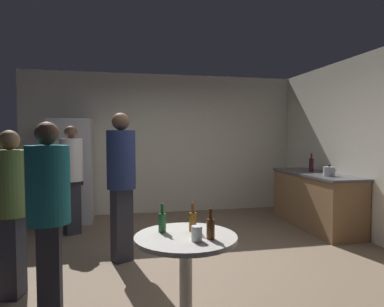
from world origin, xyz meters
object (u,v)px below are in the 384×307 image
object	(u,v)px
refrigerator	(72,171)
kettle	(329,171)
beer_bottle_amber	(193,221)
person_in_olive_shirt	(11,201)
beer_bottle_green	(162,222)
plastic_cup_white	(197,234)
person_in_teal_shirt	(49,205)
beer_bottle_brown	(211,228)
foreground_table	(186,249)
wine_bottle_on_counter	(311,164)
person_in_navy_shirt	(121,174)
person_in_white_shirt	(72,171)

from	to	relation	value
refrigerator	kettle	bearing A→B (deg)	-22.74
beer_bottle_amber	person_in_olive_shirt	world-z (taller)	person_in_olive_shirt
refrigerator	beer_bottle_green	world-z (taller)	refrigerator
plastic_cup_white	person_in_teal_shirt	xyz separation A→B (m)	(-1.12, 0.50, 0.16)
beer_bottle_amber	person_in_teal_shirt	xyz separation A→B (m)	(-1.14, 0.24, 0.13)
beer_bottle_brown	foreground_table	bearing A→B (deg)	143.83
plastic_cup_white	person_in_teal_shirt	world-z (taller)	person_in_teal_shirt
wine_bottle_on_counter	person_in_olive_shirt	bearing A→B (deg)	-156.14
refrigerator	person_in_olive_shirt	world-z (taller)	refrigerator
beer_bottle_amber	person_in_navy_shirt	size ratio (longest dim) A/B	0.13
refrigerator	wine_bottle_on_counter	xyz separation A→B (m)	(4.04, -0.97, 0.12)
beer_bottle_green	person_in_olive_shirt	size ratio (longest dim) A/B	0.15
wine_bottle_on_counter	person_in_teal_shirt	bearing A→B (deg)	-148.13
person_in_navy_shirt	person_in_teal_shirt	xyz separation A→B (m)	(-0.58, -1.21, -0.10)
plastic_cup_white	person_in_olive_shirt	size ratio (longest dim) A/B	0.07
wine_bottle_on_counter	person_in_teal_shirt	world-z (taller)	person_in_teal_shirt
kettle	person_in_olive_shirt	distance (m)	4.25
person_in_teal_shirt	refrigerator	bearing A→B (deg)	91.42
person_in_navy_shirt	beer_bottle_brown	bearing A→B (deg)	-7.32
beer_bottle_amber	beer_bottle_brown	size ratio (longest dim) A/B	1.00
person_in_white_shirt	foreground_table	bearing A→B (deg)	-5.43
beer_bottle_brown	person_in_navy_shirt	distance (m)	1.82
beer_bottle_green	beer_bottle_brown	bearing A→B (deg)	-37.81
person_in_navy_shirt	beer_bottle_green	bearing A→B (deg)	-15.88
refrigerator	beer_bottle_amber	size ratio (longest dim) A/B	7.83
beer_bottle_green	plastic_cup_white	world-z (taller)	beer_bottle_green
person_in_olive_shirt	foreground_table	bearing A→B (deg)	-20.47
person_in_olive_shirt	beer_bottle_brown	bearing A→B (deg)	-21.17
person_in_olive_shirt	refrigerator	bearing A→B (deg)	95.97
plastic_cup_white	refrigerator	bearing A→B (deg)	109.93
beer_bottle_green	person_in_navy_shirt	xyz separation A→B (m)	(-0.32, 1.43, 0.23)
kettle	foreground_table	distance (m)	3.31
beer_bottle_brown	beer_bottle_green	distance (m)	0.42
person_in_white_shirt	person_in_teal_shirt	xyz separation A→B (m)	(0.16, -2.52, -0.02)
wine_bottle_on_counter	plastic_cup_white	world-z (taller)	wine_bottle_on_counter
person_in_white_shirt	person_in_teal_shirt	world-z (taller)	person_in_white_shirt
kettle	person_in_teal_shirt	world-z (taller)	person_in_teal_shirt
beer_bottle_green	person_in_olive_shirt	bearing A→B (deg)	151.82
kettle	refrigerator	bearing A→B (deg)	157.26
kettle	wine_bottle_on_counter	world-z (taller)	wine_bottle_on_counter
person_in_navy_shirt	person_in_white_shirt	xyz separation A→B (m)	(-0.74, 1.31, -0.08)
refrigerator	person_in_navy_shirt	xyz separation A→B (m)	(0.85, -2.10, 0.15)
beer_bottle_brown	plastic_cup_white	distance (m)	0.12
beer_bottle_amber	person_in_olive_shirt	bearing A→B (deg)	154.94
refrigerator	foreground_table	xyz separation A→B (m)	(1.33, -3.67, -0.27)
foreground_table	person_in_teal_shirt	bearing A→B (deg)	161.61
kettle	person_in_navy_shirt	world-z (taller)	person_in_navy_shirt
refrigerator	plastic_cup_white	xyz separation A→B (m)	(1.38, -3.82, -0.11)
beer_bottle_green	person_in_white_shirt	world-z (taller)	person_in_white_shirt
refrigerator	person_in_olive_shirt	size ratio (longest dim) A/B	1.15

